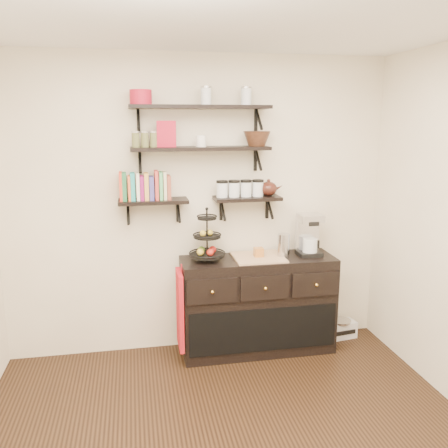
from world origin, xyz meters
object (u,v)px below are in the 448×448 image
sideboard (257,304)px  fruit_stand (207,243)px  radio (340,329)px  coffee_maker (308,235)px

sideboard → fruit_stand: fruit_stand is taller
sideboard → radio: sideboard is taller
sideboard → fruit_stand: 0.77m
coffee_maker → radio: (0.40, 0.06, -0.99)m
fruit_stand → radio: bearing=3.6°
sideboard → fruit_stand: size_ratio=3.03×
sideboard → radio: (0.88, 0.09, -0.36)m
sideboard → radio: size_ratio=4.29×
coffee_maker → fruit_stand: bearing=-179.0°
coffee_maker → radio: coffee_maker is taller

